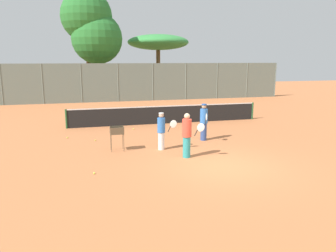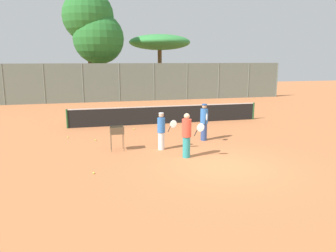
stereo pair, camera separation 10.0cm
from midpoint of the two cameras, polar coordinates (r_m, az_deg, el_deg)
The scene contains 16 objects.
ground_plane at distance 11.94m, azimuth 9.41°, elevation -6.94°, with size 80.00×80.00×0.00m, color #C67242.
tennis_net at distance 19.41m, azimuth -0.48°, elevation 2.07°, with size 11.46×0.10×1.07m.
back_fence at distance 30.11m, azimuth -5.75°, elevation 7.58°, with size 28.76×0.08×3.41m.
tree_0 at distance 32.76m, azimuth -12.34°, elevation 14.60°, with size 4.79×4.79×8.09m.
tree_1 at distance 36.25m, azimuth -1.82°, elevation 14.31°, with size 6.55×6.55×6.37m.
tree_2 at distance 33.21m, azimuth -14.10°, elevation 18.01°, with size 4.79×4.79×10.13m.
player_white_outfit at distance 13.71m, azimuth -1.34°, elevation -0.81°, with size 0.81×0.48×1.58m.
player_red_cap at distance 12.62m, azimuth 3.11°, elevation -1.56°, with size 0.82×0.58×1.74m.
player_yellow_shirt at distance 15.38m, azimuth 6.07°, elevation 0.78°, with size 0.36×0.91×1.73m.
ball_cart at distance 13.70m, azimuth -9.10°, elevation -1.11°, with size 0.56×0.41×1.03m.
tennis_ball_0 at distance 16.59m, azimuth -17.29°, elevation -1.95°, with size 0.07×0.07×0.07m, color #D1E54C.
tennis_ball_1 at distance 15.73m, azimuth -12.73°, elevation -2.42°, with size 0.07×0.07×0.07m, color #D1E54C.
tennis_ball_2 at distance 17.92m, azimuth -6.18°, elevation -0.51°, with size 0.07×0.07×0.07m, color #D1E54C.
tennis_ball_3 at distance 11.28m, azimuth -12.98°, elevation -8.01°, with size 0.07×0.07×0.07m, color #D1E54C.
tennis_ball_4 at distance 17.60m, azimuth -1.01°, elevation -0.66°, with size 0.07×0.07×0.07m, color #D1E54C.
parked_car at distance 33.94m, azimuth -4.11°, elevation 6.28°, with size 4.20×1.70×1.60m.
Camera 1 is at (-4.76, -10.29, 3.75)m, focal length 35.00 mm.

